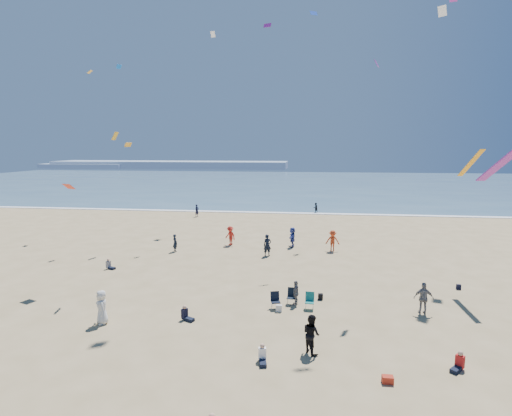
# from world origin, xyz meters

# --- Properties ---
(ground) EXTENTS (220.00, 220.00, 0.00)m
(ground) POSITION_xyz_m (0.00, 0.00, 0.00)
(ground) COLOR tan
(ground) RESTS_ON ground
(ocean) EXTENTS (220.00, 100.00, 0.06)m
(ocean) POSITION_xyz_m (0.00, 95.00, 0.03)
(ocean) COLOR #476B84
(ocean) RESTS_ON ground
(surf_line) EXTENTS (220.00, 1.20, 0.08)m
(surf_line) POSITION_xyz_m (0.00, 45.00, 0.04)
(surf_line) COLOR white
(surf_line) RESTS_ON ground
(headland_far) EXTENTS (110.00, 20.00, 3.20)m
(headland_far) POSITION_xyz_m (-60.00, 170.00, 1.60)
(headland_far) COLOR #7A8EA8
(headland_far) RESTS_ON ground
(headland_near) EXTENTS (40.00, 14.00, 2.00)m
(headland_near) POSITION_xyz_m (-100.00, 165.00, 1.00)
(headland_near) COLOR #7A8EA8
(headland_near) RESTS_ON ground
(standing_flyers) EXTENTS (33.33, 50.56, 1.94)m
(standing_flyers) POSITION_xyz_m (4.38, 18.47, 0.90)
(standing_flyers) COLOR #364B95
(standing_flyers) RESTS_ON ground
(seated_group) EXTENTS (23.16, 17.96, 0.84)m
(seated_group) POSITION_xyz_m (0.61, 6.22, 0.42)
(seated_group) COLOR white
(seated_group) RESTS_ON ground
(chair_cluster) EXTENTS (2.69, 1.50, 1.00)m
(chair_cluster) POSITION_xyz_m (3.90, 10.17, 0.50)
(chair_cluster) COLOR black
(chair_cluster) RESTS_ON ground
(white_tote) EXTENTS (0.35, 0.20, 0.40)m
(white_tote) POSITION_xyz_m (3.16, 9.47, 0.20)
(white_tote) COLOR silver
(white_tote) RESTS_ON ground
(black_backpack) EXTENTS (0.30, 0.22, 0.38)m
(black_backpack) POSITION_xyz_m (5.63, 11.68, 0.19)
(black_backpack) COLOR black
(black_backpack) RESTS_ON ground
(cooler) EXTENTS (0.45, 0.30, 0.30)m
(cooler) POSITION_xyz_m (8.07, 2.89, 0.15)
(cooler) COLOR #B22B19
(cooler) RESTS_ON ground
(navy_bag) EXTENTS (0.28, 0.18, 0.34)m
(navy_bag) POSITION_xyz_m (14.95, 14.74, 0.17)
(navy_bag) COLOR black
(navy_bag) RESTS_ON ground
(kites_aloft) EXTENTS (42.86, 39.33, 28.79)m
(kites_aloft) POSITION_xyz_m (8.28, 13.57, 14.67)
(kites_aloft) COLOR white
(kites_aloft) RESTS_ON ground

